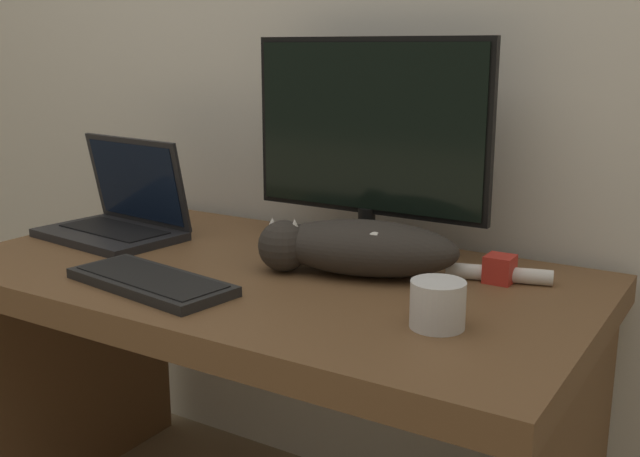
# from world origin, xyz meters

# --- Properties ---
(desk) EXTENTS (1.37, 0.74, 0.70)m
(desk) POSITION_xyz_m (0.00, 0.37, 0.55)
(desk) COLOR brown
(desk) RESTS_ON ground_plane
(monitor) EXTENTS (0.57, 0.21, 0.48)m
(monitor) POSITION_xyz_m (0.12, 0.60, 0.96)
(monitor) COLOR black
(monitor) RESTS_ON desk
(laptop) EXTENTS (0.37, 0.27, 0.24)m
(laptop) POSITION_xyz_m (-0.48, 0.41, 0.75)
(laptop) COLOR #232326
(laptop) RESTS_ON desk
(external_keyboard) EXTENTS (0.38, 0.20, 0.02)m
(external_keyboard) POSITION_xyz_m (-0.12, 0.15, 0.71)
(external_keyboard) COLOR black
(external_keyboard) RESTS_ON desk
(cat) EXTENTS (0.57, 0.28, 0.12)m
(cat) POSITION_xyz_m (0.18, 0.44, 0.76)
(cat) COLOR #332D28
(cat) RESTS_ON desk
(coffee_mug) EXTENTS (0.09, 0.09, 0.08)m
(coffee_mug) POSITION_xyz_m (0.45, 0.25, 0.74)
(coffee_mug) COLOR white
(coffee_mug) RESTS_ON desk
(small_toy) EXTENTS (0.06, 0.06, 0.06)m
(small_toy) POSITION_xyz_m (0.45, 0.55, 0.73)
(small_toy) COLOR red
(small_toy) RESTS_ON desk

